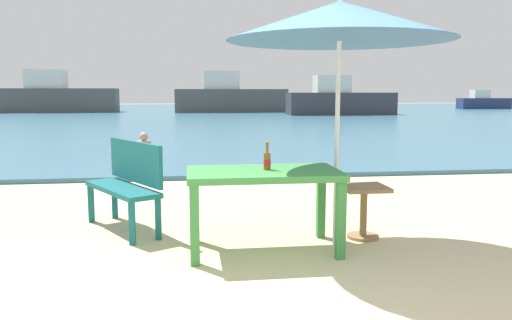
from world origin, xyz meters
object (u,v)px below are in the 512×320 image
object	(u,v)px
bench_teal_center	(128,180)
boat_barge	(56,97)
boat_sailboat	(483,102)
picnic_table_green	(263,182)
beer_bottle_amber	(267,160)
patio_umbrella	(340,21)
side_table_wood	(364,204)
boat_cargo_ship	(229,97)
swimmer_person	(144,142)
boat_tanker	(339,101)

from	to	relation	value
bench_teal_center	boat_barge	distance (m)	31.82
boat_sailboat	picnic_table_green	bearing A→B (deg)	-124.08
beer_bottle_amber	patio_umbrella	distance (m)	1.44
side_table_wood	boat_cargo_ship	size ratio (longest dim) A/B	0.07
bench_teal_center	swimmer_person	world-z (taller)	bench_teal_center
boat_tanker	boat_cargo_ship	bearing A→B (deg)	142.22
picnic_table_green	bench_teal_center	xyz separation A→B (m)	(-1.34, 0.91, -0.11)
bench_teal_center	boat_tanker	bearing A→B (deg)	68.41
picnic_table_green	boat_sailboat	size ratio (longest dim) A/B	0.33
swimmer_person	boat_barge	xyz separation A→B (m)	(-7.89, 23.57, 0.87)
swimmer_person	boat_cargo_ship	size ratio (longest dim) A/B	0.05
beer_bottle_amber	side_table_wood	xyz separation A→B (m)	(1.03, 0.24, -0.50)
bench_teal_center	picnic_table_green	bearing A→B (deg)	-34.20
patio_umbrella	boat_barge	size ratio (longest dim) A/B	0.29
bench_teal_center	boat_tanker	world-z (taller)	boat_tanker
side_table_wood	boat_tanker	size ratio (longest dim) A/B	0.08
patio_umbrella	boat_barge	bearing A→B (deg)	108.25
bench_teal_center	boat_barge	bearing A→B (deg)	105.21
picnic_table_green	beer_bottle_amber	bearing A→B (deg)	28.08
picnic_table_green	beer_bottle_amber	xyz separation A→B (m)	(0.04, 0.02, 0.20)
picnic_table_green	boat_tanker	world-z (taller)	boat_tanker
boat_tanker	boat_cargo_ship	distance (m)	8.02
picnic_table_green	side_table_wood	world-z (taller)	picnic_table_green
picnic_table_green	boat_barge	size ratio (longest dim) A/B	0.18
bench_teal_center	boat_cargo_ship	xyz separation A→B (m)	(3.40, 29.52, 0.54)
side_table_wood	boat_sailboat	size ratio (longest dim) A/B	0.13
side_table_wood	boat_barge	xyz separation A→B (m)	(-10.75, 31.35, 0.76)
boat_barge	boat_sailboat	bearing A→B (deg)	4.72
picnic_table_green	boat_cargo_ship	size ratio (longest dim) A/B	0.18
bench_teal_center	boat_sailboat	bearing A→B (deg)	53.68
picnic_table_green	boat_cargo_ship	world-z (taller)	boat_cargo_ship
beer_bottle_amber	bench_teal_center	size ratio (longest dim) A/B	0.22
beer_bottle_amber	side_table_wood	bearing A→B (deg)	13.15
beer_bottle_amber	boat_tanker	distance (m)	26.84
boat_cargo_ship	picnic_table_green	bearing A→B (deg)	-93.88
bench_teal_center	swimmer_person	distance (m)	7.15
side_table_wood	boat_cargo_ship	xyz separation A→B (m)	(1.00, 30.17, 0.73)
picnic_table_green	boat_sailboat	xyz separation A→B (m)	(23.22, 34.32, -0.02)
swimmer_person	boat_cargo_ship	bearing A→B (deg)	80.22
boat_barge	boat_cargo_ship	distance (m)	11.81
boat_tanker	side_table_wood	bearing A→B (deg)	-106.20
beer_bottle_amber	bench_teal_center	distance (m)	1.67
beer_bottle_amber	patio_umbrella	xyz separation A→B (m)	(0.68, 0.06, 1.26)
beer_bottle_amber	side_table_wood	world-z (taller)	beer_bottle_amber
picnic_table_green	patio_umbrella	size ratio (longest dim) A/B	0.61
patio_umbrella	swimmer_person	world-z (taller)	patio_umbrella
bench_teal_center	boat_cargo_ship	size ratio (longest dim) A/B	0.16
boat_cargo_ship	patio_umbrella	bearing A→B (deg)	-92.54
boat_barge	patio_umbrella	bearing A→B (deg)	-71.75
bench_teal_center	side_table_wood	bearing A→B (deg)	-15.14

